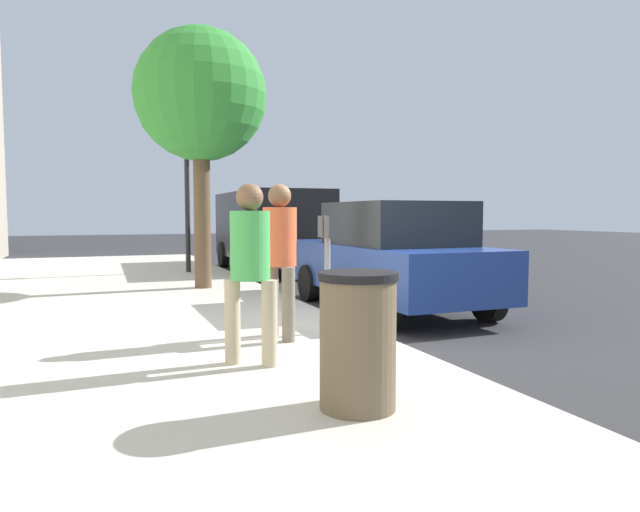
# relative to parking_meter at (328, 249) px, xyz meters

# --- Properties ---
(ground_plane) EXTENTS (80.00, 80.00, 0.00)m
(ground_plane) POSITION_rel_parking_meter_xyz_m (0.48, -0.55, -1.17)
(ground_plane) COLOR #2B2B2D
(ground_plane) RESTS_ON ground
(sidewalk_slab) EXTENTS (28.00, 6.00, 0.15)m
(sidewalk_slab) POSITION_rel_parking_meter_xyz_m (0.48, 2.45, -1.09)
(sidewalk_slab) COLOR #B7B2A8
(sidewalk_slab) RESTS_ON ground_plane
(parking_meter) EXTENTS (0.36, 0.12, 1.41)m
(parking_meter) POSITION_rel_parking_meter_xyz_m (0.00, 0.00, 0.00)
(parking_meter) COLOR gray
(parking_meter) RESTS_ON sidewalk_slab
(pedestrian_at_meter) EXTENTS (0.53, 0.39, 1.77)m
(pedestrian_at_meter) POSITION_rel_parking_meter_xyz_m (-0.10, 0.63, 0.03)
(pedestrian_at_meter) COLOR #726656
(pedestrian_at_meter) RESTS_ON sidewalk_slab
(pedestrian_bystander) EXTENTS (0.37, 0.45, 1.71)m
(pedestrian_bystander) POSITION_rel_parking_meter_xyz_m (-1.11, 1.24, -0.01)
(pedestrian_bystander) COLOR tan
(pedestrian_bystander) RESTS_ON sidewalk_slab
(parked_sedan_near) EXTENTS (4.40, 1.97, 1.77)m
(parked_sedan_near) POSITION_rel_parking_meter_xyz_m (1.92, -1.90, -0.27)
(parked_sedan_near) COLOR navy
(parked_sedan_near) RESTS_ON ground_plane
(parked_van_far) EXTENTS (5.23, 2.18, 2.18)m
(parked_van_far) POSITION_rel_parking_meter_xyz_m (8.89, -1.90, 0.09)
(parked_van_far) COLOR black
(parked_van_far) RESTS_ON ground_plane
(street_tree) EXTENTS (2.51, 2.51, 4.95)m
(street_tree) POSITION_rel_parking_meter_xyz_m (4.86, 0.63, 2.64)
(street_tree) COLOR brown
(street_tree) RESTS_ON sidewalk_slab
(traffic_signal) EXTENTS (0.24, 0.44, 3.60)m
(traffic_signal) POSITION_rel_parking_meter_xyz_m (8.06, 0.33, 1.41)
(traffic_signal) COLOR black
(traffic_signal) RESTS_ON sidewalk_slab
(trash_bin) EXTENTS (0.59, 0.59, 1.01)m
(trash_bin) POSITION_rel_parking_meter_xyz_m (-2.60, 0.82, -0.51)
(trash_bin) COLOR brown
(trash_bin) RESTS_ON sidewalk_slab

